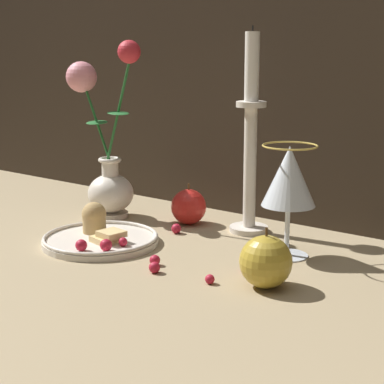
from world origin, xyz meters
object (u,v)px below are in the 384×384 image
vase (106,156)px  apple_near_glass (266,262)px  candlestick (250,144)px  plate_with_pastries (100,236)px  wine_glass (289,180)px  apple_beside_vase (189,207)px

vase → apple_near_glass: size_ratio=3.95×
candlestick → plate_with_pastries: bearing=-127.1°
plate_with_pastries → vase: bearing=130.8°
vase → candlestick: candlestick is taller
wine_glass → apple_near_glass: size_ratio=2.09×
plate_with_pastries → wine_glass: (0.29, 0.14, 0.11)m
plate_with_pastries → apple_near_glass: (0.33, -0.01, 0.02)m
vase → plate_with_pastries: 0.21m
apple_beside_vase → apple_near_glass: 0.35m
candlestick → vase: bearing=-164.6°
plate_with_pastries → candlestick: (0.16, 0.22, 0.15)m
candlestick → wine_glass: bearing=-33.4°
apple_beside_vase → apple_near_glass: (0.29, -0.20, 0.00)m
vase → apple_beside_vase: 0.19m
apple_beside_vase → plate_with_pastries: bearing=-103.2°
vase → candlestick: 0.30m
vase → apple_near_glass: vase is taller
apple_beside_vase → apple_near_glass: apple_near_glass is taller
wine_glass → plate_with_pastries: bearing=-154.9°
vase → plate_with_pastries: bearing=-49.2°
wine_glass → apple_beside_vase: (-0.24, 0.06, -0.09)m
candlestick → apple_beside_vase: size_ratio=4.62×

